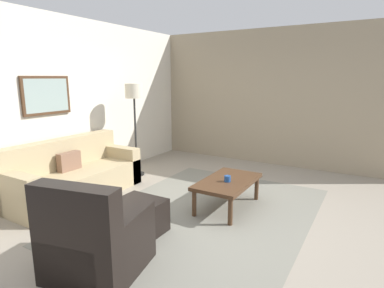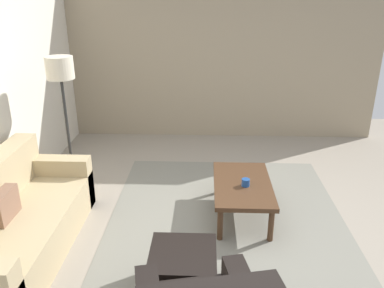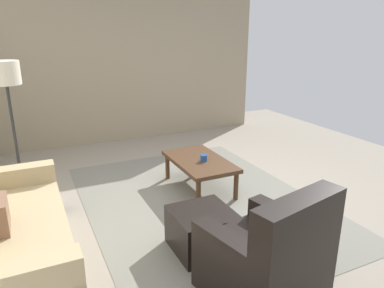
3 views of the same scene
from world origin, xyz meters
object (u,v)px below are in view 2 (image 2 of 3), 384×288
object	(u,v)px
couch_main	(10,227)
cup	(246,182)
coffee_table	(242,187)
lamp_standing	(62,82)
ottoman	(183,272)

from	to	relation	value
couch_main	cup	xyz separation A→B (m)	(0.73, -2.32, 0.15)
coffee_table	cup	size ratio (longest dim) A/B	12.25
lamp_standing	coffee_table	bearing A→B (deg)	-104.39
couch_main	cup	world-z (taller)	couch_main
couch_main	lamp_standing	size ratio (longest dim) A/B	1.21
coffee_table	lamp_standing	bearing A→B (deg)	75.61
couch_main	ottoman	bearing A→B (deg)	-104.91
couch_main	coffee_table	size ratio (longest dim) A/B	1.88
cup	coffee_table	bearing A→B (deg)	20.06
ottoman	cup	distance (m)	1.36
couch_main	lamp_standing	distance (m)	1.75
coffee_table	lamp_standing	world-z (taller)	lamp_standing
couch_main	ottoman	xyz separation A→B (m)	(-0.45, -1.69, -0.10)
lamp_standing	couch_main	bearing A→B (deg)	172.93
coffee_table	cup	world-z (taller)	cup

